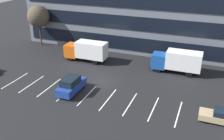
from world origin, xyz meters
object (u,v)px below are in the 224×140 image
Objects in this scene: box_truck_orange at (86,50)px; bare_tree at (38,16)px; sedan_tan at (220,116)px; suv_navy at (71,85)px; box_truck_blue at (177,61)px.

box_truck_orange is 0.94× the size of bare_tree.
bare_tree reaches higher than sedan_tan.
bare_tree is (-11.79, 4.04, 3.71)m from box_truck_orange.
sedan_tan is (17.56, 0.05, -0.32)m from suv_navy.
suv_navy is at bearing -179.84° from sedan_tan.
sedan_tan is at bearing 0.16° from suv_navy.
bare_tree reaches higher than suv_navy.
box_truck_blue is 0.95× the size of bare_tree.
box_truck_blue is at bearing -7.13° from bare_tree.
box_truck_orange is 1.75× the size of sedan_tan.
box_truck_orange is at bearing -18.93° from bare_tree.
box_truck_blue is 26.68m from bare_tree.
box_truck_orange is 23.01m from sedan_tan.
sedan_tan is at bearing -26.50° from box_truck_orange.
box_truck_orange is 13.00m from bare_tree.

